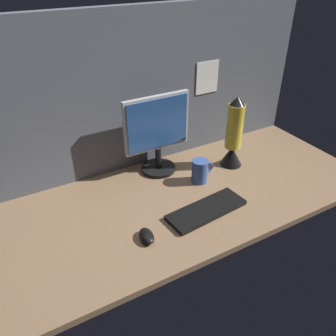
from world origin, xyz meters
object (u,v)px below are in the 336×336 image
object	(u,v)px
keyboard	(207,210)
lava_lamp	(233,138)
monitor	(157,132)
mouse	(147,236)
mug_ceramic_blue	(200,171)

from	to	relation	value
keyboard	lava_lamp	xyz separation A→B (cm)	(34.28, 26.92, 15.14)
monitor	mouse	distance (cm)	56.24
keyboard	mouse	distance (cm)	31.13
monitor	keyboard	size ratio (longest dim) A/B	1.10
keyboard	mug_ceramic_blue	xyz separation A→B (cm)	(10.68, 21.70, 4.95)
mouse	lava_lamp	distance (cm)	73.05
mug_ceramic_blue	lava_lamp	xyz separation A→B (cm)	(23.60, 5.22, 10.19)
mug_ceramic_blue	lava_lamp	world-z (taller)	lava_lamp
mug_ceramic_blue	mouse	bearing A→B (deg)	-149.95
mouse	mug_ceramic_blue	size ratio (longest dim) A/B	0.81
mouse	mug_ceramic_blue	bearing A→B (deg)	37.72
monitor	keyboard	distance (cm)	46.68
keyboard	mouse	size ratio (longest dim) A/B	3.85
monitor	lava_lamp	world-z (taller)	monitor
mug_ceramic_blue	lava_lamp	distance (cm)	26.23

